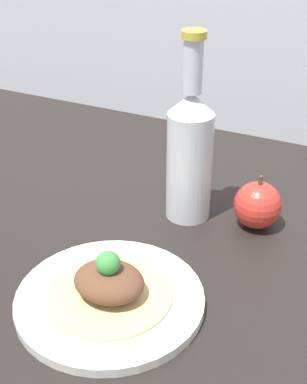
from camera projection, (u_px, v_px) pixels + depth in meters
The scene contains 5 objects.
ground_plane at pixel (151, 264), 86.66cm from camera, with size 180.00×110.00×4.00cm, color black.
plate at pixel (110, 298), 75.13cm from camera, with size 26.70×26.70×1.68cm.
plated_food at pixel (109, 283), 73.77cm from camera, with size 17.69×17.69×7.36cm.
cider_bottle at pixel (190, 151), 89.67cm from camera, with size 7.83×7.83×32.50cm.
apple at pixel (258, 205), 90.72cm from camera, with size 8.18×8.18×9.75cm.
Camera 1 is at (30.82, -61.93, 51.48)cm, focal length 50.00 mm.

